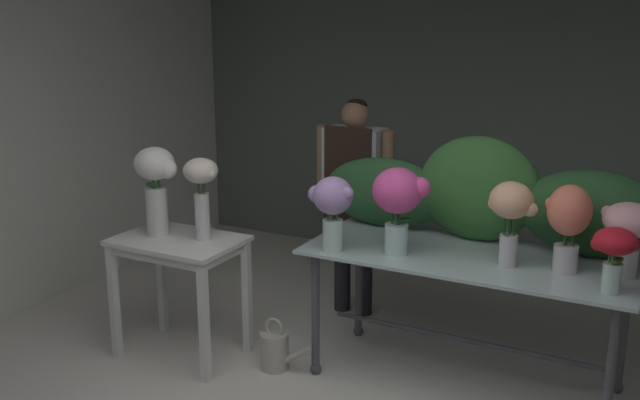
{
  "coord_description": "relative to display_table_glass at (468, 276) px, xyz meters",
  "views": [
    {
      "loc": [
        1.45,
        -2.3,
        2.22
      ],
      "look_at": [
        -0.51,
        1.43,
        1.11
      ],
      "focal_mm": 41.33,
      "sensor_mm": 36.0,
      "label": 1
    }
  ],
  "objects": [
    {
      "name": "wall_left",
      "position": [
        -3.32,
        0.22,
        0.79
      ],
      "size": [
        0.12,
        3.94,
        2.96
      ],
      "primitive_type": "cube",
      "color": "silver",
      "rests_on": "ground"
    },
    {
      "name": "wall_back",
      "position": [
        -0.34,
        2.13,
        0.79
      ],
      "size": [
        5.97,
        0.12,
        2.96
      ],
      "primitive_type": "cube",
      "color": "slate",
      "rests_on": "ground"
    },
    {
      "name": "florist",
      "position": [
        -1.05,
        0.66,
        0.29
      ],
      "size": [
        0.6,
        0.24,
        1.59
      ],
      "color": "#232328",
      "rests_on": "ground"
    },
    {
      "name": "watering_can",
      "position": [
        -1.1,
        -0.38,
        -0.56
      ],
      "size": [
        0.35,
        0.18,
        0.34
      ],
      "color": "#B7B2A8",
      "rests_on": "ground"
    },
    {
      "name": "foliage_backdrop",
      "position": [
        0.05,
        0.3,
        0.41
      ],
      "size": [
        2.11,
        0.32,
        0.65
      ],
      "color": "#28562D",
      "rests_on": "display_table_glass"
    },
    {
      "name": "vase_blush_anemones",
      "position": [
        0.83,
        0.04,
        0.4
      ],
      "size": [
        0.3,
        0.28,
        0.4
      ],
      "color": "silver",
      "rests_on": "display_table_glass"
    },
    {
      "name": "vase_cream_lisianthus_tall",
      "position": [
        -1.59,
        -0.42,
        0.45
      ],
      "size": [
        0.23,
        0.22,
        0.52
      ],
      "color": "silver",
      "rests_on": "side_table_white"
    },
    {
      "name": "vase_fuchsia_tulips",
      "position": [
        -0.38,
        -0.18,
        0.46
      ],
      "size": [
        0.33,
        0.29,
        0.51
      ],
      "color": "silver",
      "rests_on": "display_table_glass"
    },
    {
      "name": "vase_coral_peonies",
      "position": [
        0.54,
        -0.04,
        0.43
      ],
      "size": [
        0.25,
        0.23,
        0.49
      ],
      "color": "silver",
      "rests_on": "display_table_glass"
    },
    {
      "name": "vase_crimson_ranunculus",
      "position": [
        0.79,
        -0.24,
        0.35
      ],
      "size": [
        0.22,
        0.21,
        0.34
      ],
      "color": "silver",
      "rests_on": "display_table_glass"
    },
    {
      "name": "vase_peach_roses",
      "position": [
        0.24,
        -0.09,
        0.46
      ],
      "size": [
        0.27,
        0.24,
        0.48
      ],
      "color": "silver",
      "rests_on": "display_table_glass"
    },
    {
      "name": "side_table_white",
      "position": [
        -1.75,
        -0.48,
        -0.0
      ],
      "size": [
        0.79,
        0.55,
        0.8
      ],
      "color": "white",
      "rests_on": "ground"
    },
    {
      "name": "vase_white_roses_tall",
      "position": [
        -1.9,
        -0.48,
        0.46
      ],
      "size": [
        0.29,
        0.25,
        0.57
      ],
      "color": "silver",
      "rests_on": "side_table_white"
    },
    {
      "name": "ground_plane",
      "position": [
        -0.34,
        0.22,
        -0.69
      ],
      "size": [
        8.4,
        8.4,
        0.0
      ],
      "primitive_type": "plane",
      "color": "silver"
    },
    {
      "name": "display_table_glass",
      "position": [
        0.0,
        0.0,
        0.0
      ],
      "size": [
        1.89,
        0.83,
        0.83
      ],
      "color": "#AAC4C6",
      "rests_on": "ground"
    },
    {
      "name": "vase_lilac_carnations",
      "position": [
        -0.74,
        -0.31,
        0.41
      ],
      "size": [
        0.29,
        0.23,
        0.45
      ],
      "color": "silver",
      "rests_on": "display_table_glass"
    }
  ]
}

